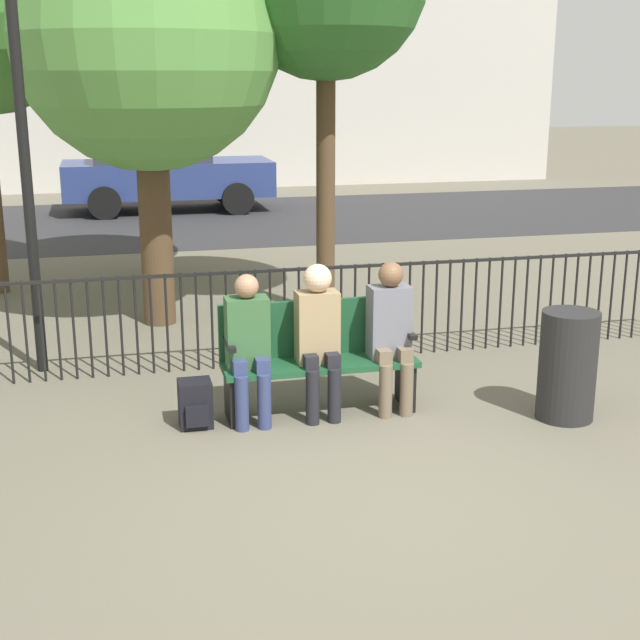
{
  "coord_description": "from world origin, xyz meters",
  "views": [
    {
      "loc": [
        -1.63,
        -5.09,
        2.71
      ],
      "look_at": [
        0.0,
        1.65,
        0.8
      ],
      "focal_mm": 50.0,
      "sensor_mm": 36.0,
      "label": 1
    }
  ],
  "objects_px": {
    "seated_person_1": "(318,332)",
    "tree_3": "(146,37)",
    "backpack": "(195,404)",
    "tree_1": "(151,63)",
    "seated_person_2": "(391,329)",
    "parked_car_0": "(163,170)",
    "lamp_post": "(18,86)",
    "park_bench": "(318,354)",
    "seated_person_0": "(248,342)",
    "trash_bin": "(568,365)"
  },
  "relations": [
    {
      "from": "lamp_post",
      "to": "backpack",
      "type": "bearing_deg",
      "value": -53.88
    },
    {
      "from": "park_bench",
      "to": "tree_1",
      "type": "xyz_separation_m",
      "value": [
        -0.92,
        5.72,
        2.38
      ]
    },
    {
      "from": "parked_car_0",
      "to": "trash_bin",
      "type": "relative_size",
      "value": 4.68
    },
    {
      "from": "seated_person_0",
      "to": "lamp_post",
      "type": "distance_m",
      "value": 3.12
    },
    {
      "from": "seated_person_2",
      "to": "tree_3",
      "type": "height_order",
      "value": "tree_3"
    },
    {
      "from": "seated_person_0",
      "to": "backpack",
      "type": "xyz_separation_m",
      "value": [
        -0.44,
        -0.0,
        -0.49
      ]
    },
    {
      "from": "seated_person_0",
      "to": "park_bench",
      "type": "bearing_deg",
      "value": 12.01
    },
    {
      "from": "seated_person_0",
      "to": "seated_person_2",
      "type": "height_order",
      "value": "seated_person_2"
    },
    {
      "from": "seated_person_2",
      "to": "tree_3",
      "type": "xyz_separation_m",
      "value": [
        -1.69,
        3.19,
        2.4
      ]
    },
    {
      "from": "tree_3",
      "to": "lamp_post",
      "type": "height_order",
      "value": "tree_3"
    },
    {
      "from": "park_bench",
      "to": "tree_1",
      "type": "distance_m",
      "value": 6.27
    },
    {
      "from": "seated_person_2",
      "to": "tree_3",
      "type": "distance_m",
      "value": 4.33
    },
    {
      "from": "seated_person_1",
      "to": "backpack",
      "type": "xyz_separation_m",
      "value": [
        -1.01,
        -0.0,
        -0.53
      ]
    },
    {
      "from": "seated_person_1",
      "to": "tree_3",
      "type": "bearing_deg",
      "value": 108.68
    },
    {
      "from": "seated_person_1",
      "to": "tree_3",
      "type": "relative_size",
      "value": 0.28
    },
    {
      "from": "park_bench",
      "to": "backpack",
      "type": "distance_m",
      "value": 1.08
    },
    {
      "from": "lamp_post",
      "to": "trash_bin",
      "type": "bearing_deg",
      "value": -28.23
    },
    {
      "from": "backpack",
      "to": "tree_1",
      "type": "xyz_separation_m",
      "value": [
        0.11,
        5.85,
        2.68
      ]
    },
    {
      "from": "seated_person_0",
      "to": "lamp_post",
      "type": "height_order",
      "value": "lamp_post"
    },
    {
      "from": "seated_person_0",
      "to": "trash_bin",
      "type": "bearing_deg",
      "value": -11.82
    },
    {
      "from": "trash_bin",
      "to": "tree_1",
      "type": "bearing_deg",
      "value": 114.03
    },
    {
      "from": "tree_3",
      "to": "lamp_post",
      "type": "bearing_deg",
      "value": -129.55
    },
    {
      "from": "seated_person_2",
      "to": "backpack",
      "type": "bearing_deg",
      "value": -179.87
    },
    {
      "from": "lamp_post",
      "to": "trash_bin",
      "type": "height_order",
      "value": "lamp_post"
    },
    {
      "from": "tree_1",
      "to": "trash_bin",
      "type": "relative_size",
      "value": 4.59
    },
    {
      "from": "backpack",
      "to": "tree_3",
      "type": "distance_m",
      "value": 4.32
    },
    {
      "from": "backpack",
      "to": "tree_1",
      "type": "bearing_deg",
      "value": 88.94
    },
    {
      "from": "tree_1",
      "to": "lamp_post",
      "type": "distance_m",
      "value": 4.34
    },
    {
      "from": "seated_person_0",
      "to": "lamp_post",
      "type": "relative_size",
      "value": 0.3
    },
    {
      "from": "backpack",
      "to": "tree_1",
      "type": "relative_size",
      "value": 0.09
    },
    {
      "from": "seated_person_2",
      "to": "parked_car_0",
      "type": "xyz_separation_m",
      "value": [
        -1.02,
        11.91,
        0.14
      ]
    },
    {
      "from": "seated_person_1",
      "to": "trash_bin",
      "type": "xyz_separation_m",
      "value": [
        1.94,
        -0.53,
        -0.27
      ]
    },
    {
      "from": "seated_person_0",
      "to": "trash_bin",
      "type": "relative_size",
      "value": 1.35
    },
    {
      "from": "seated_person_0",
      "to": "seated_person_1",
      "type": "relative_size",
      "value": 0.96
    },
    {
      "from": "seated_person_2",
      "to": "parked_car_0",
      "type": "height_order",
      "value": "parked_car_0"
    },
    {
      "from": "backpack",
      "to": "lamp_post",
      "type": "bearing_deg",
      "value": 126.12
    },
    {
      "from": "seated_person_0",
      "to": "tree_1",
      "type": "height_order",
      "value": "tree_1"
    },
    {
      "from": "seated_person_2",
      "to": "parked_car_0",
      "type": "distance_m",
      "value": 11.96
    },
    {
      "from": "backpack",
      "to": "tree_1",
      "type": "height_order",
      "value": "tree_1"
    },
    {
      "from": "park_bench",
      "to": "tree_1",
      "type": "relative_size",
      "value": 0.39
    },
    {
      "from": "park_bench",
      "to": "seated_person_0",
      "type": "xyz_separation_m",
      "value": [
        -0.6,
        -0.13,
        0.18
      ]
    },
    {
      "from": "trash_bin",
      "to": "park_bench",
      "type": "bearing_deg",
      "value": 161.21
    },
    {
      "from": "tree_3",
      "to": "parked_car_0",
      "type": "xyz_separation_m",
      "value": [
        0.67,
        8.72,
        -2.25
      ]
    },
    {
      "from": "seated_person_0",
      "to": "tree_1",
      "type": "distance_m",
      "value": 6.26
    },
    {
      "from": "seated_person_0",
      "to": "backpack",
      "type": "relative_size",
      "value": 3.21
    },
    {
      "from": "seated_person_0",
      "to": "trash_bin",
      "type": "xyz_separation_m",
      "value": [
        2.51,
        -0.53,
        -0.22
      ]
    },
    {
      "from": "seated_person_0",
      "to": "trash_bin",
      "type": "height_order",
      "value": "seated_person_0"
    },
    {
      "from": "parked_car_0",
      "to": "seated_person_1",
      "type": "bearing_deg",
      "value": -88.05
    },
    {
      "from": "seated_person_1",
      "to": "lamp_post",
      "type": "xyz_separation_m",
      "value": [
        -2.28,
        1.74,
        1.91
      ]
    },
    {
      "from": "trash_bin",
      "to": "seated_person_1",
      "type": "bearing_deg",
      "value": 164.78
    }
  ]
}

